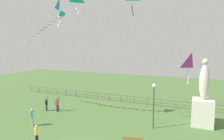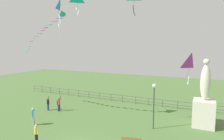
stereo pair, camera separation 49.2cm
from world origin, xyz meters
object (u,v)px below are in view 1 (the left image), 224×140
(person_0, at_px, (57,104))
(streamer_kite, at_px, (54,19))
(person_2, at_px, (32,116))
(kite_1, at_px, (192,62))
(kite_3, at_px, (60,5))
(statue_monument, at_px, (203,106))
(lamppost, at_px, (154,96))
(person_3, at_px, (46,103))
(person_1, at_px, (37,133))

(person_0, xyz_separation_m, streamer_kite, (1.57, -2.01, 9.28))
(person_2, xyz_separation_m, kite_1, (13.74, 3.39, 5.30))
(kite_3, bearing_deg, statue_monument, 19.62)
(lamppost, height_order, person_3, lamppost)
(statue_monument, distance_m, streamer_kite, 16.65)
(statue_monument, relative_size, person_2, 3.77)
(statue_monument, bearing_deg, person_1, -141.67)
(lamppost, distance_m, person_1, 10.34)
(person_3, bearing_deg, lamppost, -0.60)
(person_1, distance_m, person_3, 8.43)
(lamppost, xyz_separation_m, person_3, (-12.57, 0.13, -2.19))
(person_1, relative_size, kite_3, 0.55)
(streamer_kite, bearing_deg, lamppost, 9.22)
(person_0, relative_size, person_3, 1.04)
(person_3, xyz_separation_m, kite_1, (15.66, -0.76, 5.39))
(statue_monument, height_order, person_2, statue_monument)
(kite_1, bearing_deg, person_2, -166.14)
(person_3, distance_m, kite_1, 16.58)
(kite_1, height_order, streamer_kite, streamer_kite)
(statue_monument, relative_size, kite_3, 2.29)
(lamppost, xyz_separation_m, person_0, (-11.23, 0.45, -2.16))
(statue_monument, xyz_separation_m, person_3, (-16.73, -2.49, -1.01))
(streamer_kite, bearing_deg, person_0, 128.03)
(person_0, xyz_separation_m, kite_3, (2.58, -2.39, 10.50))
(kite_1, height_order, kite_3, kite_3)
(kite_1, bearing_deg, streamer_kite, -175.78)
(kite_3, bearing_deg, person_3, 152.15)
(statue_monument, distance_m, person_3, 16.94)
(statue_monument, xyz_separation_m, streamer_kite, (-13.81, -4.19, 8.31))
(streamer_kite, bearing_deg, kite_1, 4.22)
(person_0, bearing_deg, streamer_kite, -51.97)
(person_2, height_order, person_3, person_3)
(kite_3, distance_m, streamer_kite, 1.62)
(statue_monument, bearing_deg, person_2, -155.85)
(lamppost, bearing_deg, kite_1, -11.45)
(kite_3, relative_size, streamer_kite, 0.32)
(person_3, height_order, kite_1, kite_1)
(lamppost, distance_m, kite_1, 4.49)
(lamppost, distance_m, person_2, 11.58)
(person_1, bearing_deg, person_3, 126.20)
(kite_1, xyz_separation_m, kite_3, (-11.74, -1.32, 5.14))
(lamppost, bearing_deg, kite_3, -167.34)
(statue_monument, bearing_deg, kite_1, -108.18)
(kite_1, distance_m, streamer_kite, 13.36)
(lamppost, distance_m, person_0, 11.44)
(person_2, bearing_deg, statue_monument, 24.15)
(person_1, xyz_separation_m, kite_3, (-1.05, 4.73, 10.54))
(person_0, relative_size, streamer_kite, 0.21)
(person_3, relative_size, streamer_kite, 0.20)
(person_2, distance_m, kite_3, 10.83)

